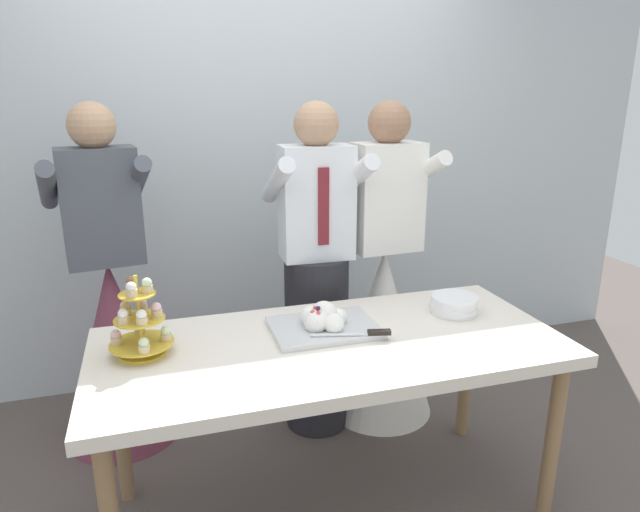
# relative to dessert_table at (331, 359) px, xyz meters

# --- Properties ---
(ground_plane) EXTENTS (8.00, 8.00, 0.00)m
(ground_plane) POSITION_rel_dessert_table_xyz_m (0.00, 0.00, -0.70)
(ground_plane) COLOR #564C47
(rear_wall) EXTENTS (5.20, 0.10, 2.90)m
(rear_wall) POSITION_rel_dessert_table_xyz_m (0.00, 1.39, 0.75)
(rear_wall) COLOR silver
(rear_wall) RESTS_ON ground_plane
(dessert_table) EXTENTS (1.80, 0.80, 0.78)m
(dessert_table) POSITION_rel_dessert_table_xyz_m (0.00, 0.00, 0.00)
(dessert_table) COLOR silver
(dessert_table) RESTS_ON ground_plane
(cupcake_stand) EXTENTS (0.23, 0.23, 0.31)m
(cupcake_stand) POSITION_rel_dessert_table_xyz_m (-0.69, 0.09, 0.19)
(cupcake_stand) COLOR gold
(cupcake_stand) RESTS_ON dessert_table
(main_cake_tray) EXTENTS (0.43, 0.33, 0.12)m
(main_cake_tray) POSITION_rel_dessert_table_xyz_m (0.00, 0.10, 0.11)
(main_cake_tray) COLOR silver
(main_cake_tray) RESTS_ON dessert_table
(plate_stack) EXTENTS (0.20, 0.21, 0.08)m
(plate_stack) POSITION_rel_dessert_table_xyz_m (0.60, 0.12, 0.11)
(plate_stack) COLOR white
(plate_stack) RESTS_ON dessert_table
(person_groom) EXTENTS (0.47, 0.50, 1.66)m
(person_groom) POSITION_rel_dessert_table_xyz_m (0.13, 0.64, 0.05)
(person_groom) COLOR #232328
(person_groom) RESTS_ON ground_plane
(person_bride) EXTENTS (0.56, 0.56, 1.66)m
(person_bride) POSITION_rel_dessert_table_xyz_m (0.51, 0.66, -0.12)
(person_bride) COLOR white
(person_bride) RESTS_ON ground_plane
(person_guest) EXTENTS (0.56, 0.56, 1.66)m
(person_guest) POSITION_rel_dessert_table_xyz_m (-0.84, 0.83, -0.12)
(person_guest) COLOR brown
(person_guest) RESTS_ON ground_plane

